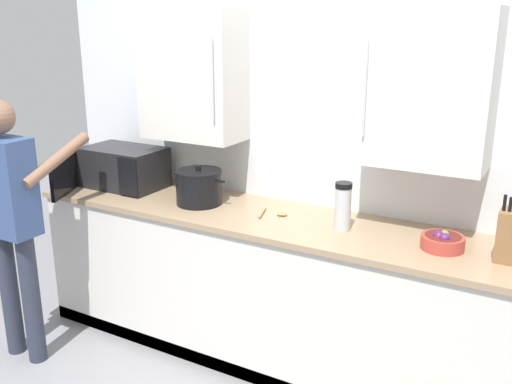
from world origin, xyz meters
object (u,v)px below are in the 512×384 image
(thermos_flask, at_px, (343,206))
(person_figure, at_px, (10,210))
(fruit_bowl, at_px, (442,241))
(stock_pot, at_px, (199,187))
(wooden_spoon, at_px, (273,214))
(knife_block, at_px, (510,235))
(microwave_oven, at_px, (120,167))

(thermos_flask, relative_size, person_figure, 0.17)
(person_figure, bearing_deg, fruit_bowl, 17.49)
(stock_pot, xyz_separation_m, wooden_spoon, (0.51, 0.04, -0.10))
(knife_block, relative_size, stock_pot, 0.89)
(fruit_bowl, height_order, thermos_flask, thermos_flask)
(knife_block, relative_size, wooden_spoon, 1.84)
(fruit_bowl, relative_size, person_figure, 0.13)
(stock_pot, distance_m, person_figure, 1.13)
(microwave_oven, xyz_separation_m, stock_pot, (0.70, -0.05, -0.03))
(stock_pot, xyz_separation_m, person_figure, (-0.85, -0.74, -0.08))
(fruit_bowl, xyz_separation_m, person_figure, (-2.35, -0.74, -0.01))
(microwave_oven, height_order, knife_block, knife_block)
(microwave_oven, distance_m, fruit_bowl, 2.21)
(wooden_spoon, bearing_deg, knife_block, -1.06)
(microwave_oven, xyz_separation_m, person_figure, (-0.14, -0.79, -0.11))
(wooden_spoon, bearing_deg, person_figure, -150.19)
(microwave_oven, height_order, wooden_spoon, microwave_oven)
(microwave_oven, bearing_deg, person_figure, -100.30)
(microwave_oven, bearing_deg, wooden_spoon, -0.67)
(stock_pot, height_order, thermos_flask, thermos_flask)
(person_figure, bearing_deg, thermos_flask, 22.54)
(stock_pot, bearing_deg, person_figure, -138.78)
(wooden_spoon, xyz_separation_m, person_figure, (-1.36, -0.78, 0.02))
(microwave_oven, relative_size, fruit_bowl, 3.29)
(microwave_oven, distance_m, stock_pot, 0.70)
(knife_block, bearing_deg, wooden_spoon, 178.94)
(microwave_oven, relative_size, knife_block, 2.11)
(knife_block, bearing_deg, thermos_flask, -179.69)
(knife_block, distance_m, thermos_flask, 0.85)
(microwave_oven, height_order, stock_pot, microwave_oven)
(fruit_bowl, height_order, person_figure, person_figure)
(microwave_oven, xyz_separation_m, wooden_spoon, (1.21, -0.01, -0.13))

